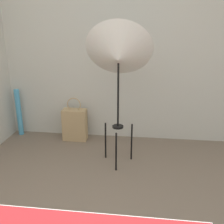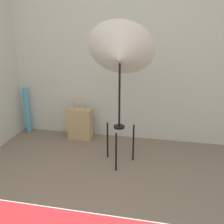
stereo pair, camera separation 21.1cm
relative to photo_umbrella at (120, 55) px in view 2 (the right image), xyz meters
The scene contains 4 objects.
wall_back 0.83m from the photo_umbrella, 112.29° to the left, with size 8.00×0.05×2.60m.
photo_umbrella is the anchor object (origin of this frame).
tote_bag 1.35m from the photo_umbrella, 139.70° to the left, with size 0.33×0.17×0.62m.
paper_roll 1.88m from the photo_umbrella, 157.05° to the left, with size 0.07×0.07×0.69m.
Camera 2 is at (0.79, -1.25, 1.61)m, focal length 42.00 mm.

